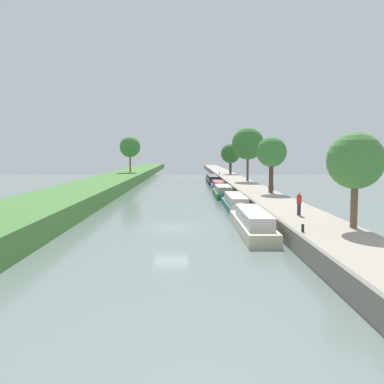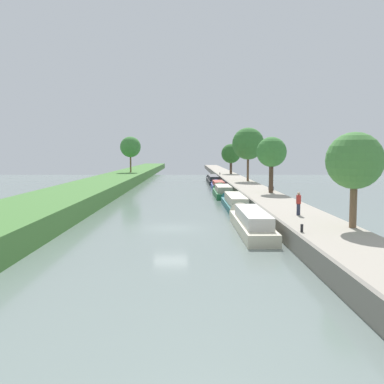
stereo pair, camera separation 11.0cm
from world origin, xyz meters
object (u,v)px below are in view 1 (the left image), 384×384
narrowboat_blue (218,185)px  narrowboat_black (212,179)px  narrowboat_cream (251,221)px  mooring_bollard_far (219,174)px  mooring_bollard_near (303,228)px  narrowboat_teal (234,202)px  person_walking (299,203)px  park_bench (271,187)px  narrowboat_green (222,191)px

narrowboat_blue → narrowboat_black: 14.64m
narrowboat_cream → mooring_bollard_far: (1.96, 58.96, 0.68)m
mooring_bollard_near → mooring_bollard_far: bearing=90.0°
narrowboat_teal → person_walking: 13.40m
narrowboat_teal → park_bench: bearing=58.2°
narrowboat_green → person_walking: bearing=-82.3°
narrowboat_teal → mooring_bollard_near: 19.78m
narrowboat_black → person_walking: person_walking is taller
narrowboat_teal → mooring_bollard_near: bearing=-84.8°
mooring_bollard_near → narrowboat_green: bearing=93.5°
mooring_bollard_far → park_bench: bearing=-84.7°
narrowboat_black → mooring_bollard_near: (1.86, -58.61, 0.76)m
narrowboat_teal → person_walking: (3.25, -12.93, 1.40)m
mooring_bollard_far → park_bench: size_ratio=0.30×
narrowboat_green → mooring_bollard_near: 32.54m
narrowboat_cream → narrowboat_black: narrowboat_cream is taller
person_walking → park_bench: (2.00, 21.39, -0.53)m
narrowboat_green → narrowboat_blue: (0.18, 11.50, -0.07)m
narrowboat_cream → narrowboat_blue: (0.12, 37.12, -0.15)m
person_walking → park_bench: size_ratio=1.11×
narrowboat_black → mooring_bollard_near: mooring_bollard_near is taller
narrowboat_green → park_bench: bearing=-38.3°
mooring_bollard_near → park_bench: park_bench is taller
mooring_bollard_far → narrowboat_black: bearing=-104.5°
narrowboat_cream → narrowboat_green: 25.62m
narrowboat_teal → mooring_bollard_near: size_ratio=27.86×
narrowboat_black → narrowboat_cream: bearing=-90.1°
narrowboat_teal → mooring_bollard_far: (1.78, 46.12, 0.75)m
narrowboat_cream → mooring_bollard_far: 58.99m
mooring_bollard_far → narrowboat_cream: bearing=-91.9°
narrowboat_blue → narrowboat_black: size_ratio=0.66×
narrowboat_blue → mooring_bollard_near: size_ratio=23.75×
narrowboat_cream → narrowboat_black: size_ratio=0.76×
narrowboat_teal → park_bench: size_ratio=8.36×
narrowboat_green → mooring_bollard_far: 33.40m
mooring_bollard_near → park_bench: size_ratio=0.30×
narrowboat_teal → narrowboat_green: size_ratio=1.17×
person_walking → mooring_bollard_far: (-1.47, 59.04, -0.65)m
narrowboat_green → narrowboat_black: bearing=89.7°
narrowboat_black → mooring_bollard_near: 58.64m
narrowboat_blue → mooring_bollard_near: bearing=-87.6°
narrowboat_cream → mooring_bollard_near: narrowboat_cream is taller
narrowboat_cream → person_walking: person_walking is taller
narrowboat_green → mooring_bollard_near: mooring_bollard_near is taller
park_bench → narrowboat_teal: bearing=-121.8°
narrowboat_teal → narrowboat_blue: size_ratio=1.17×
narrowboat_blue → mooring_bollard_far: (1.83, 21.83, 0.83)m
narrowboat_green → person_walking: 25.98m
narrowboat_green → mooring_bollard_far: size_ratio=23.77×
narrowboat_black → narrowboat_green: bearing=-90.3°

